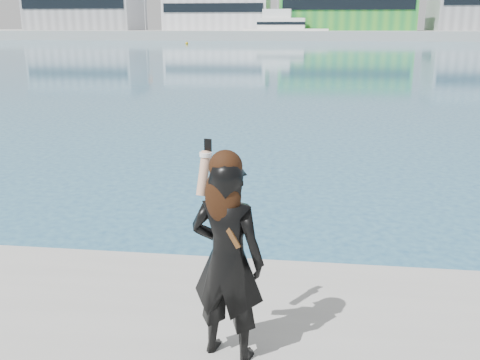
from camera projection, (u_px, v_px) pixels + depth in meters
The scene contains 9 objects.
far_quay at pixel (310, 35), 128.40m from camera, with size 320.00×40.00×2.00m, color #9E9E99.
warehouse_grey_left at pixel (86, 6), 131.34m from camera, with size 26.52×16.36×11.50m.
warehouse_white at pixel (218, 10), 127.57m from camera, with size 24.48×15.35×9.50m.
warehouse_green at pixel (346, 7), 123.75m from camera, with size 30.60×16.36×10.50m.
flagpole_left at pixel (145, 10), 122.93m from camera, with size 1.28×0.16×8.00m.
flagpole_right at pixel (414, 9), 115.57m from camera, with size 1.28×0.16×8.00m.
motor_yacht at pixel (284, 29), 116.55m from camera, with size 18.51×5.81×8.55m.
buoy_far at pixel (187, 44), 92.33m from camera, with size 0.50×0.50×0.50m, color #DCA50B.
woman at pixel (227, 255), 3.77m from camera, with size 0.62×0.48×1.58m.
Camera 1 is at (0.28, -4.13, 3.16)m, focal length 40.00 mm.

